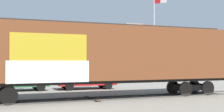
{
  "coord_description": "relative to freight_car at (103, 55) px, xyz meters",
  "views": [
    {
      "loc": [
        -5.25,
        -16.76,
        2.18
      ],
      "look_at": [
        1.22,
        2.01,
        2.54
      ],
      "focal_mm": 48.4,
      "sensor_mm": 36.0,
      "label": 1
    }
  ],
  "objects": [
    {
      "name": "ground_plane",
      "position": [
        0.05,
        0.0,
        -2.58
      ],
      "size": [
        260.0,
        260.0,
        0.0
      ],
      "primitive_type": "plane",
      "color": "slate"
    },
    {
      "name": "parked_car_red",
      "position": [
        0.63,
        6.53,
        -1.73
      ],
      "size": [
        4.54,
        2.05,
        1.66
      ],
      "color": "#B21E1E",
      "rests_on": "ground_plane"
    },
    {
      "name": "track",
      "position": [
        2.34,
        0.11,
        -2.54
      ],
      "size": [
        60.01,
        4.5,
        0.08
      ],
      "color": "#4C4742",
      "rests_on": "ground_plane"
    },
    {
      "name": "parked_car_green",
      "position": [
        -4.52,
        6.57,
        -1.73
      ],
      "size": [
        4.38,
        2.35,
        1.68
      ],
      "color": "#1E5933",
      "rests_on": "ground_plane"
    },
    {
      "name": "freight_car",
      "position": [
        0.0,
        0.0,
        0.0
      ],
      "size": [
        17.35,
        3.74,
        4.41
      ],
      "color": "brown",
      "rests_on": "ground_plane"
    },
    {
      "name": "flagpole",
      "position": [
        8.74,
        10.21,
        3.02
      ],
      "size": [
        1.05,
        0.96,
        9.02
      ],
      "color": "silver",
      "rests_on": "ground_plane"
    },
    {
      "name": "hillside",
      "position": [
        0.12,
        71.84,
        2.51
      ],
      "size": [
        143.77,
        29.16,
        14.24
      ],
      "color": "silver",
      "rests_on": "ground_plane"
    }
  ]
}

